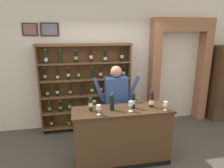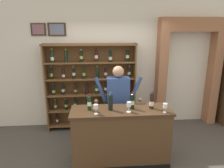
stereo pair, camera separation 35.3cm
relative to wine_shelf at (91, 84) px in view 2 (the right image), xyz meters
The scene contains 13 objects.
ground_plane 1.83m from the wine_shelf, 72.80° to the right, with size 14.00×14.00×0.02m, color #47423D.
back_wall 0.77m from the wine_shelf, 32.40° to the left, with size 12.00×0.19×3.29m.
wine_shelf is the anchor object (origin of this frame).
archway_doorway 2.36m from the wine_shelf, ahead, with size 1.53×0.45×2.58m.
tasting_counter 1.61m from the wine_shelf, 69.30° to the right, with size 1.70×0.56×1.00m.
shopkeeper 0.97m from the wine_shelf, 55.70° to the right, with size 0.96×0.22×1.64m.
tasting_bottle_chianti 1.38m from the wine_shelf, 90.03° to the right, with size 0.07×0.07×0.28m.
tasting_bottle_riserva 1.45m from the wine_shelf, 75.92° to the right, with size 0.08×0.08×0.30m.
tasting_bottle_prosecco 1.56m from the wine_shelf, 62.34° to the right, with size 0.07×0.07×0.29m.
tasting_bottle_brunello 1.75m from the wine_shelf, 52.84° to the right, with size 0.08×0.08×0.33m.
wine_glass_left 1.56m from the wine_shelf, 86.11° to the right, with size 0.07×0.07×0.16m.
wine_glass_spare 1.65m from the wine_shelf, 67.09° to the right, with size 0.07×0.07×0.17m.
wine_glass_right 1.99m from the wine_shelf, 52.00° to the right, with size 0.07×0.07×0.15m.
Camera 2 is at (-0.32, -3.16, 2.31)m, focal length 32.48 mm.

